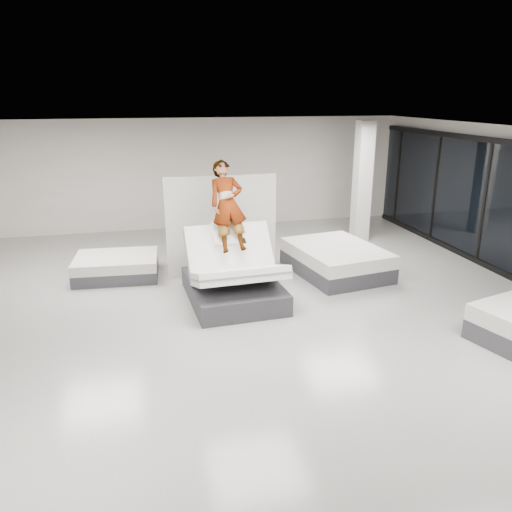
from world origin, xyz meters
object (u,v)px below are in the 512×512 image
Objects in this scene: divider_panel at (222,226)px; flat_bed_left_far at (117,267)px; person at (228,225)px; flat_bed_right_far at (336,260)px; remote at (244,241)px; hero_bed at (233,278)px; column at (362,182)px.

divider_panel reaches higher than flat_bed_left_far.
flat_bed_right_far is (2.55, 0.65, -1.12)m from person.
flat_bed_left_far is (-2.45, 1.88, -0.96)m from remote.
hero_bed is 2.72m from flat_bed_right_far.
column reaches higher than divider_panel.
column is (4.20, 3.02, 0.17)m from person.
hero_bed is 0.77m from remote.
remote is 5.21m from column.
column reaches higher than flat_bed_right_far.
flat_bed_left_far is at bearing -167.02° from column.
person is at bearing 122.15° from remote.
divider_panel is at bearing 92.70° from remote.
hero_bed reaches higher than flat_bed_left_far.
flat_bed_right_far reaches higher than flat_bed_left_far.
flat_bed_left_far is (-2.30, 0.32, -0.86)m from divider_panel.
person is at bearing -94.26° from divider_panel.
divider_panel is 0.75× the size of column.
hero_bed is at bearing -90.00° from person.
column reaches higher than hero_bed.
person is 2.95m from flat_bed_left_far.
person is 12.96× the size of remote.
flat_bed_right_far is (2.47, -0.57, -0.79)m from divider_panel.
column is (4.12, 1.80, 0.50)m from divider_panel.
column is at bearing 37.14° from remote.
hero_bed is 0.72× the size of column.
person is 5.18m from column.
column reaches higher than flat_bed_left_far.
remote reaches higher than flat_bed_right_far.
remote is at bearing -57.85° from person.
remote is at bearing -37.42° from flat_bed_left_far.
remote is 0.06× the size of divider_panel.
flat_bed_right_far is 4.85m from flat_bed_left_far.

